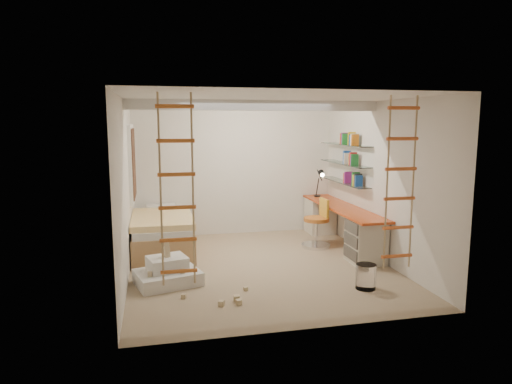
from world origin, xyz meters
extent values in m
plane|color=tan|center=(0.00, 0.00, 0.00)|extent=(4.50, 4.50, 0.00)
cube|color=white|center=(0.00, 0.30, 2.52)|extent=(4.00, 0.18, 0.16)
cube|color=white|center=(-1.97, 1.50, 1.55)|extent=(0.06, 1.15, 1.35)
cube|color=#4C2D1E|center=(-1.93, 1.50, 1.55)|extent=(0.02, 1.00, 1.20)
cylinder|color=white|center=(1.19, -1.25, 0.17)|extent=(0.28, 0.28, 0.34)
cube|color=#C24316|center=(1.72, 0.83, 0.73)|extent=(0.55, 2.80, 0.04)
cube|color=beige|center=(1.72, 1.93, 0.35)|extent=(0.52, 0.55, 0.71)
cube|color=beige|center=(1.72, -0.17, 0.35)|extent=(0.52, 0.55, 0.71)
cube|color=#4C4742|center=(1.45, -0.17, 0.61)|extent=(0.02, 0.50, 0.18)
cube|color=#4C4742|center=(1.45, -0.17, 0.39)|extent=(0.02, 0.50, 0.18)
cube|color=#4C4742|center=(1.45, -0.17, 0.17)|extent=(0.02, 0.50, 0.18)
cube|color=white|center=(1.87, 1.13, 1.15)|extent=(0.25, 1.80, 0.01)
cube|color=white|center=(1.87, 1.13, 1.50)|extent=(0.25, 1.80, 0.01)
cube|color=white|center=(1.87, 1.13, 1.85)|extent=(0.25, 1.80, 0.01)
cube|color=#AD7F51|center=(-1.48, 1.23, 0.23)|extent=(1.00, 2.00, 0.45)
cube|color=white|center=(-1.48, 1.23, 0.51)|extent=(0.95, 1.95, 0.12)
cube|color=yellow|center=(-1.48, 1.08, 0.62)|extent=(1.02, 1.60, 0.10)
cube|color=white|center=(-1.48, 2.03, 0.63)|extent=(0.55, 0.35, 0.12)
cylinder|color=black|center=(1.67, 1.98, 0.76)|extent=(0.14, 0.14, 0.02)
cylinder|color=black|center=(1.67, 1.98, 0.95)|extent=(0.02, 0.15, 0.36)
cylinder|color=black|center=(1.67, 1.88, 1.20)|extent=(0.02, 0.27, 0.20)
cone|color=black|center=(1.67, 1.76, 1.25)|extent=(0.12, 0.14, 0.15)
cylinder|color=#FFEABF|center=(1.67, 1.72, 1.22)|extent=(0.08, 0.04, 0.08)
cylinder|color=#BA6523|center=(1.26, 0.89, 0.52)|extent=(0.47, 0.47, 0.07)
cube|color=gold|center=(1.40, 0.89, 0.72)|extent=(0.05, 0.35, 0.33)
cylinder|color=silver|center=(1.26, 0.89, 0.29)|extent=(0.06, 0.06, 0.46)
cylinder|color=silver|center=(1.26, 0.89, 0.03)|extent=(0.54, 0.54, 0.05)
cube|color=silver|center=(-1.45, -0.47, 0.09)|extent=(1.00, 0.86, 0.19)
cube|color=silver|center=(-1.45, -0.42, 0.28)|extent=(0.61, 0.55, 0.19)
cube|color=#CCB284|center=(-1.45, -0.42, 0.42)|extent=(0.10, 0.10, 0.08)
cube|color=#CCB284|center=(-1.45, -0.42, 0.49)|extent=(0.09, 0.09, 0.07)
cube|color=#CCB284|center=(-1.45, -0.42, 0.59)|extent=(0.07, 0.07, 0.12)
cube|color=#CCB284|center=(-1.25, -0.61, 0.22)|extent=(0.06, 0.06, 0.06)
cube|color=#CCB284|center=(-1.21, -0.35, 0.22)|extent=(0.06, 0.06, 0.06)
cube|color=#CCB284|center=(-1.69, -0.65, 0.22)|extent=(0.06, 0.06, 0.06)
cube|color=#CCB284|center=(-0.61, -1.42, 0.04)|extent=(0.07, 0.07, 0.07)
cube|color=#CCB284|center=(-0.43, -0.96, 0.04)|extent=(0.07, 0.07, 0.07)
cube|color=#CCB284|center=(-0.82, -1.41, 0.04)|extent=(0.07, 0.07, 0.07)
cube|color=#CCB284|center=(-0.61, -1.30, 0.04)|extent=(0.07, 0.07, 0.07)
cube|color=#CCB284|center=(-1.27, -1.05, 0.04)|extent=(0.07, 0.07, 0.07)
cube|color=#194CA5|center=(1.87, 1.13, 1.27)|extent=(0.14, 0.46, 0.22)
cube|color=#262626|center=(1.87, 1.13, 1.62)|extent=(0.14, 0.46, 0.22)
cube|color=yellow|center=(1.87, 1.13, 1.97)|extent=(0.14, 0.64, 0.22)
camera|label=1|loc=(-1.58, -6.76, 2.27)|focal=32.00mm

